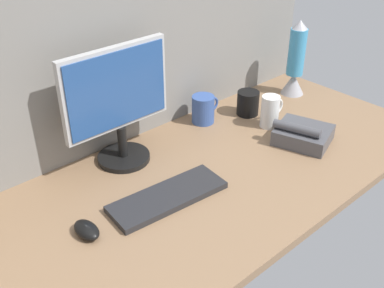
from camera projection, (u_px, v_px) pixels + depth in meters
The scene contains 10 objects.
ground_plane at pixel (201, 178), 153.24cm from camera, with size 180.00×80.00×3.00cm, color #8C6B4C.
cubicle_wall_back at pixel (128, 47), 158.56cm from camera, with size 180.00×5.00×67.74cm.
monitor at pixel (118, 102), 148.97cm from camera, with size 38.68×18.00×40.37cm.
keyboard at pixel (168, 197), 140.60cm from camera, with size 37.00×13.00×2.00cm, color #262628.
mouse at pixel (87, 231), 126.60cm from camera, with size 5.60×9.60×3.40cm, color black.
mug_black_travel at pixel (248, 103), 186.66cm from camera, with size 8.92×8.92×9.78cm.
mug_ceramic_blue at pixel (203, 109), 180.65cm from camera, with size 12.58×8.84×11.08cm.
mug_ceramic_white at pixel (270, 111), 177.27cm from camera, with size 11.10×7.01×12.68cm.
lava_lamp at pixel (295, 64), 199.03cm from camera, with size 10.06×10.06×32.91cm.
desk_phone at pixel (303, 134), 168.52cm from camera, with size 22.19×23.44×8.80cm.
Camera 1 is at (-85.89, -90.70, 88.03)cm, focal length 43.16 mm.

